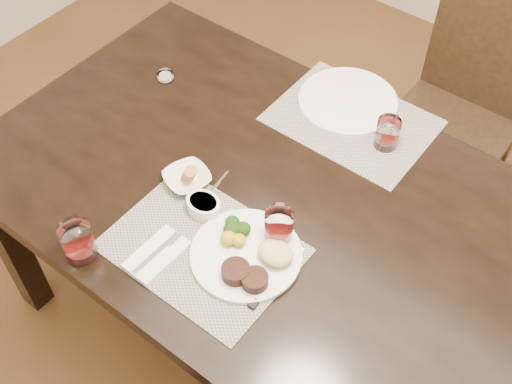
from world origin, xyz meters
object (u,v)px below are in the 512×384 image
Objects in this scene: steak_knife at (268,287)px; cracker_bowl at (187,178)px; chair_far at (463,104)px; dinner_plate at (249,256)px; far_plate at (348,101)px; wine_glass_near at (279,228)px.

cracker_bowl is (-0.37, 0.13, 0.01)m from steak_knife.
chair_far reaches higher than cracker_bowl.
dinner_plate reaches higher than far_plate.
dinner_plate is (-0.09, -1.13, 0.27)m from chair_far.
chair_far is at bearing 81.98° from dinner_plate.
dinner_plate is 0.30m from cracker_bowl.
chair_far reaches higher than wine_glass_near.
cracker_bowl is at bearing 158.31° from dinner_plate.
far_plate is (-0.12, 0.63, -0.01)m from dinner_plate.
chair_far is at bearing 87.02° from steak_knife.
chair_far is 1.20m from steak_knife.
chair_far is 4.16× the size of steak_knife.
wine_glass_near reaches higher than cracker_bowl.
steak_knife is at bearing -90.33° from chair_far.
far_plate reaches higher than steak_knife.
far_plate is (-0.13, 0.54, -0.04)m from wine_glass_near.
chair_far is 1.17m from dinner_plate.
far_plate is at bearing 96.99° from dinner_plate.
cracker_bowl is at bearing -110.16° from chair_far.
wine_glass_near is at bearing -76.02° from far_plate.
chair_far is at bearing 67.42° from far_plate.
dinner_plate is at bearing -94.64° from chair_far.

